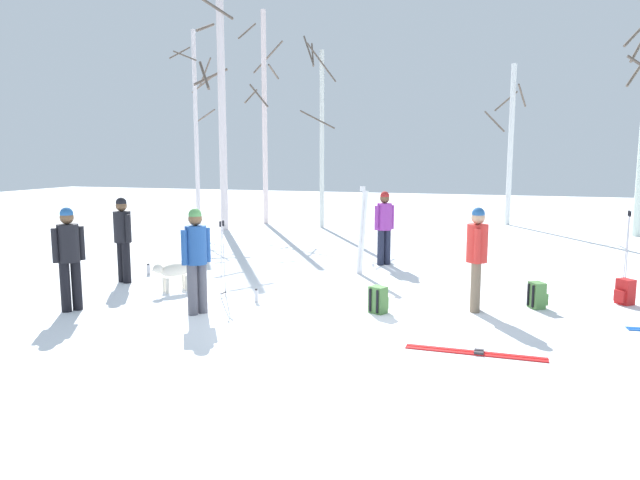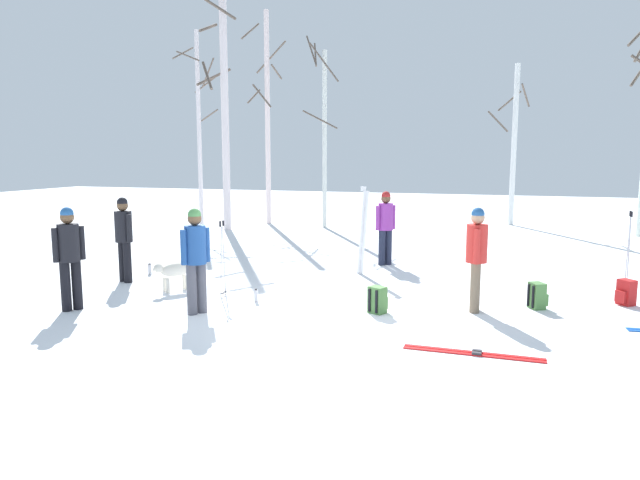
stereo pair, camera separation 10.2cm
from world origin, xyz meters
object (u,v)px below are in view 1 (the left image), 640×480
(person_4, at_px, (196,254))
(birch_tree_4, at_px, (510,143))
(person_1, at_px, (69,252))
(person_3, at_px, (123,234))
(ski_pair_planted_0, at_px, (362,231))
(ski_poles_0, at_px, (627,250))
(person_0, at_px, (384,223))
(birch_tree_0, at_px, (196,125))
(water_bottle_1, at_px, (256,296))
(birch_tree_2, at_px, (264,115))
(backpack_1, at_px, (625,292))
(ski_poles_1, at_px, (222,256))
(birch_tree_3, at_px, (321,134))
(water_bottle_0, at_px, (149,269))
(backpack_2, at_px, (537,295))
(backpack_0, at_px, (378,300))
(birch_tree_1, at_px, (221,107))
(person_2, at_px, (477,252))
(ski_pair_lying_1, at_px, (475,353))
(dog, at_px, (173,271))

(person_4, xyz_separation_m, birch_tree_4, (4.74, 14.23, 1.97))
(person_1, distance_m, person_3, 2.18)
(ski_pair_planted_0, relative_size, ski_poles_0, 1.23)
(person_0, relative_size, birch_tree_0, 0.25)
(ski_poles_0, distance_m, water_bottle_1, 6.86)
(ski_poles_0, height_order, birch_tree_2, birch_tree_2)
(backpack_1, xyz_separation_m, water_bottle_1, (-6.10, -1.80, -0.10))
(ski_poles_1, distance_m, birch_tree_3, 10.57)
(water_bottle_0, xyz_separation_m, water_bottle_1, (3.18, -1.51, 0.00))
(person_0, bearing_deg, birch_tree_3, 119.27)
(backpack_1, xyz_separation_m, backpack_2, (-1.45, -0.73, 0.00))
(backpack_0, bearing_deg, person_4, -161.41)
(birch_tree_4, bearing_deg, water_bottle_0, -121.86)
(person_1, height_order, water_bottle_0, person_1)
(person_3, bearing_deg, person_1, -76.56)
(person_3, xyz_separation_m, backpack_0, (5.36, -0.72, -0.77))
(person_1, height_order, person_3, same)
(ski_poles_1, relative_size, birch_tree_1, 0.18)
(person_2, bearing_deg, birch_tree_2, 127.96)
(ski_poles_0, height_order, birch_tree_0, birch_tree_0)
(backpack_2, bearing_deg, water_bottle_1, -166.98)
(person_4, xyz_separation_m, ski_pair_lying_1, (4.39, -0.63, -0.97))
(ski_poles_0, bearing_deg, person_1, -155.02)
(backpack_2, relative_size, birch_tree_4, 0.08)
(backpack_0, distance_m, backpack_1, 4.34)
(person_3, relative_size, water_bottle_1, 7.07)
(ski_poles_0, distance_m, backpack_1, 1.12)
(person_4, height_order, birch_tree_3, birch_tree_3)
(dog, distance_m, ski_poles_1, 1.14)
(ski_poles_1, xyz_separation_m, backpack_0, (2.91, -0.23, -0.53))
(person_4, distance_m, backpack_0, 3.03)
(ski_poles_0, relative_size, birch_tree_1, 0.19)
(ski_poles_1, xyz_separation_m, birch_tree_4, (4.87, 13.08, 2.21))
(backpack_1, distance_m, birch_tree_1, 13.74)
(water_bottle_1, height_order, birch_tree_2, birch_tree_2)
(birch_tree_4, bearing_deg, ski_pair_planted_0, -105.96)
(person_3, distance_m, person_4, 3.07)
(person_2, relative_size, person_3, 1.00)
(person_4, bearing_deg, birch_tree_1, 114.50)
(ski_pair_lying_1, bearing_deg, backpack_0, 135.86)
(ski_poles_0, height_order, water_bottle_1, ski_poles_0)
(ski_pair_planted_0, distance_m, birch_tree_2, 10.23)
(water_bottle_1, distance_m, birch_tree_4, 14.19)
(ski_pair_lying_1, distance_m, backpack_1, 4.12)
(person_1, height_order, dog, person_1)
(birch_tree_0, height_order, birch_tree_4, birch_tree_0)
(person_0, bearing_deg, person_1, -126.30)
(ski_pair_planted_0, xyz_separation_m, ski_pair_lying_1, (2.61, -4.54, -0.93))
(birch_tree_1, xyz_separation_m, birch_tree_3, (2.98, 1.57, -0.86))
(person_0, xyz_separation_m, backpack_0, (0.76, -4.18, -0.77))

